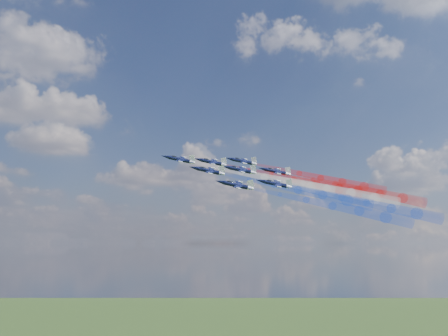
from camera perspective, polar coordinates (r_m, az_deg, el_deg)
jet_lead at (r=183.28m, az=-4.77°, el=0.91°), size 15.66×14.87×8.73m
trail_lead at (r=181.84m, az=4.34°, el=-1.00°), size 43.64×27.67×15.26m
jet_inner_left at (r=172.95m, az=-1.66°, el=-0.30°), size 15.66×14.87×8.73m
trail_inner_left at (r=173.35m, az=7.95°, el=-2.31°), size 43.64×27.67×15.26m
jet_inner_right at (r=188.95m, az=-1.32°, el=0.63°), size 15.66×14.87×8.73m
trail_inner_right at (r=189.21m, az=7.48°, el=-1.22°), size 43.64×27.67×15.26m
jet_outer_left at (r=161.39m, az=1.33°, el=-1.85°), size 15.66×14.87×8.73m
trail_outer_left at (r=163.63m, az=11.56°, el=-3.96°), size 43.64×27.67×15.26m
jet_center_third at (r=179.46m, az=1.78°, el=-0.20°), size 15.66×14.87×8.73m
trail_center_third at (r=181.48m, az=10.98°, el=-2.13°), size 43.64×27.67×15.26m
jet_outer_right at (r=198.41m, az=2.00°, el=0.72°), size 15.66×14.87×8.73m
trail_outer_right at (r=200.21m, az=10.33°, el=-1.03°), size 43.64×27.67×15.26m
jet_rear_left at (r=172.12m, az=5.55°, el=-1.71°), size 15.66×14.87×8.73m
trail_rear_left at (r=176.28m, az=15.03°, el=-3.65°), size 43.64×27.67×15.26m
jet_rear_right at (r=191.01m, az=5.58°, el=-0.38°), size 15.66×14.87×8.73m
trail_rear_right at (r=194.80m, az=14.14°, el=-2.17°), size 43.64×27.67×15.26m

